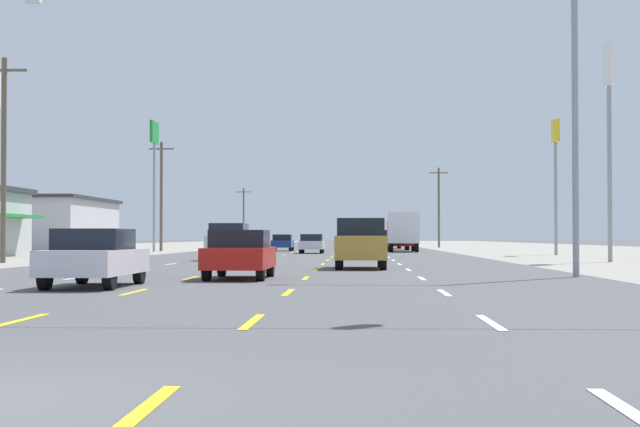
{
  "coord_description": "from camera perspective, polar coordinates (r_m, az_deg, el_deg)",
  "views": [
    {
      "loc": [
        3.29,
        -7.28,
        1.26
      ],
      "look_at": [
        0.25,
        73.09,
        3.19
      ],
      "focal_mm": 54.43,
      "sensor_mm": 36.0,
      "label": 1
    }
  ],
  "objects": [
    {
      "name": "ground_plane",
      "position": [
        73.37,
        -0.41,
        -2.36
      ],
      "size": [
        572.0,
        572.0,
        0.0
      ],
      "primitive_type": "plane",
      "color": "#4C4C4F"
    },
    {
      "name": "lane_markings",
      "position": [
        111.84,
        0.48,
        -2.02
      ],
      "size": [
        10.64,
        227.6,
        0.01
      ],
      "color": "white",
      "rests_on": "ground"
    },
    {
      "name": "sedan_inner_left_nearest",
      "position": [
        24.98,
        -13.1,
        -2.5
      ],
      "size": [
        1.8,
        4.5,
        1.46
      ],
      "color": "silver",
      "rests_on": "ground"
    },
    {
      "name": "sedan_center_turn_near",
      "position": [
        29.16,
        -4.72,
        -2.36
      ],
      "size": [
        1.8,
        4.5,
        1.46
      ],
      "color": "red",
      "rests_on": "ground"
    },
    {
      "name": "suv_inner_right_mid",
      "position": [
        38.4,
        2.4,
        -1.72
      ],
      "size": [
        1.98,
        4.9,
        1.98
      ],
      "color": "#B28C33",
      "rests_on": "ground"
    },
    {
      "name": "suv_inner_left_midfar",
      "position": [
        52.44,
        -5.37,
        -1.63
      ],
      "size": [
        1.98,
        4.9,
        1.98
      ],
      "color": "silver",
      "rests_on": "ground"
    },
    {
      "name": "sedan_center_turn_far",
      "position": [
        73.67,
        -0.49,
        -1.77
      ],
      "size": [
        1.8,
        4.5,
        1.46
      ],
      "color": "silver",
      "rests_on": "ground"
    },
    {
      "name": "box_truck_far_right_farther",
      "position": [
        81.27,
        4.88,
        -0.97
      ],
      "size": [
        2.4,
        7.2,
        3.23
      ],
      "color": "red",
      "rests_on": "ground"
    },
    {
      "name": "sedan_inner_left_farthest",
      "position": [
        85.92,
        -2.21,
        -1.71
      ],
      "size": [
        1.8,
        4.5,
        1.46
      ],
      "color": "navy",
      "rests_on": "ground"
    },
    {
      "name": "suv_far_right_distant_a",
      "position": [
        91.93,
        4.61,
        -1.52
      ],
      "size": [
        1.98,
        4.9,
        1.98
      ],
      "color": "red",
      "rests_on": "ground"
    },
    {
      "name": "suv_far_right_distant_b",
      "position": [
        104.03,
        4.2,
        -1.5
      ],
      "size": [
        1.98,
        4.9,
        1.98
      ],
      "color": "white",
      "rests_on": "ground"
    },
    {
      "name": "storefront_left_row_2",
      "position": [
        97.45,
        -16.14,
        -0.58
      ],
      "size": [
        11.74,
        18.03,
        5.03
      ],
      "color": "#B2B2B7",
      "rests_on": "ground"
    },
    {
      "name": "pole_sign_left_row_2",
      "position": [
        83.41,
        -9.72,
        3.67
      ],
      "size": [
        0.24,
        2.61,
        11.03
      ],
      "color": "gray",
      "rests_on": "ground"
    },
    {
      "name": "pole_sign_right_row_1",
      "position": [
        50.68,
        16.64,
        6.37
      ],
      "size": [
        0.24,
        1.64,
        10.94
      ],
      "color": "gray",
      "rests_on": "ground"
    },
    {
      "name": "pole_sign_right_row_2",
      "position": [
        68.76,
        13.68,
        3.34
      ],
      "size": [
        0.24,
        1.81,
        9.32
      ],
      "color": "gray",
      "rests_on": "ground"
    },
    {
      "name": "streetlight_right_row_0",
      "position": [
        31.58,
        13.88,
        7.32
      ],
      "size": [
        4.76,
        0.26,
        10.32
      ],
      "color": "gray",
      "rests_on": "ground"
    },
    {
      "name": "utility_pole_left_row_0",
      "position": [
        49.06,
        -18.1,
        3.23
      ],
      "size": [
        2.2,
        0.26,
        9.89
      ],
      "color": "brown",
      "rests_on": "ground"
    },
    {
      "name": "utility_pole_left_row_1",
      "position": [
        86.51,
        -9.32,
        1.12
      ],
      "size": [
        2.2,
        0.26,
        9.62
      ],
      "color": "brown",
      "rests_on": "ground"
    },
    {
      "name": "utility_pole_right_row_2",
      "position": [
        114.67,
        7.0,
        0.45
      ],
      "size": [
        2.2,
        0.26,
        9.38
      ],
      "color": "brown",
      "rests_on": "ground"
    },
    {
      "name": "utility_pole_left_row_3",
      "position": [
        145.55,
        -4.52,
        -0.1
      ],
      "size": [
        2.2,
        0.26,
        8.58
      ],
      "color": "brown",
      "rests_on": "ground"
    }
  ]
}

